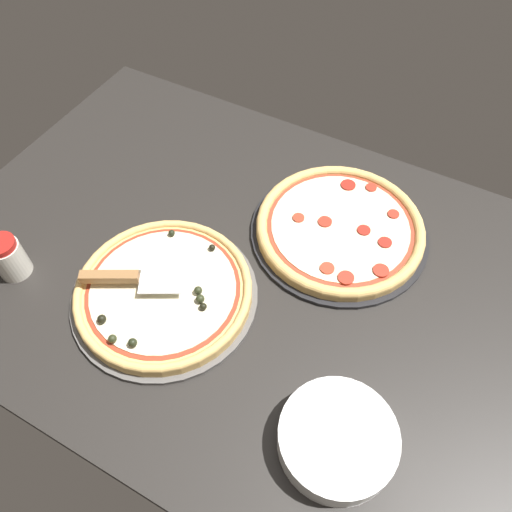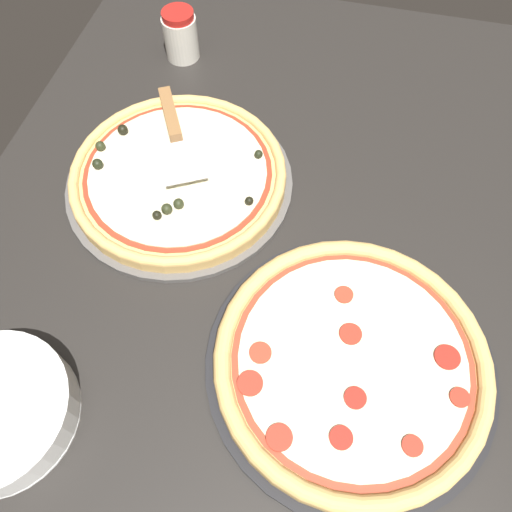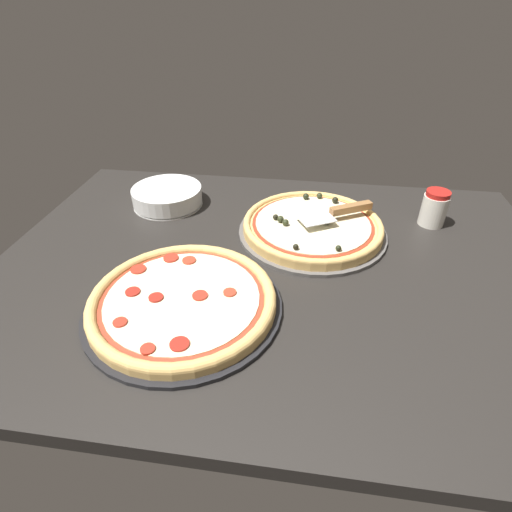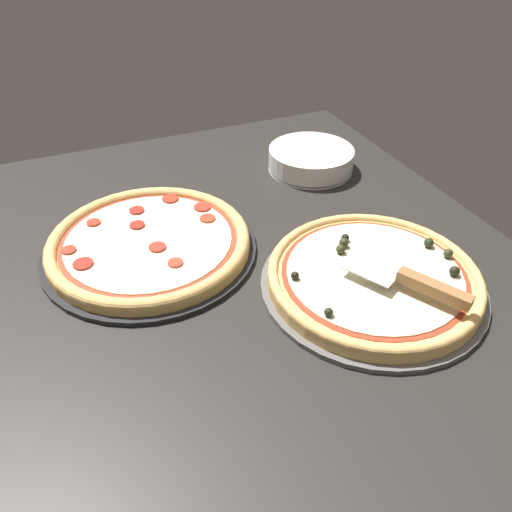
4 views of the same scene
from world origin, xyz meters
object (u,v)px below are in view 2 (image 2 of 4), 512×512
object	(u,v)px
pizza_back	(352,361)
parmesan_shaker	(181,35)
serving_spatula	(173,125)
pizza_front	(178,174)

from	to	relation	value
pizza_back	parmesan_shaker	distance (cm)	74.76
pizza_back	parmesan_shaker	bearing A→B (deg)	-143.33
serving_spatula	parmesan_shaker	bearing A→B (deg)	-164.64
pizza_front	pizza_back	size ratio (longest dim) A/B	0.96
serving_spatula	parmesan_shaker	xyz separation A→B (cm)	(-25.64, -7.05, -1.16)
pizza_front	serving_spatula	distance (cm)	9.19
pizza_front	serving_spatula	world-z (taller)	serving_spatula
serving_spatula	parmesan_shaker	size ratio (longest dim) A/B	2.07
serving_spatula	pizza_back	bearing A→B (deg)	47.63
parmesan_shaker	pizza_back	bearing A→B (deg)	36.67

